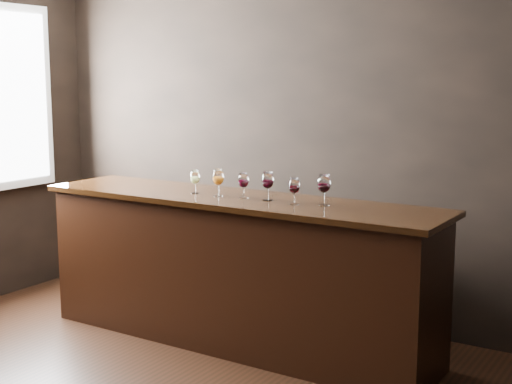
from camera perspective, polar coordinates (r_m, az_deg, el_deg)
The scene contains 10 objects.
room_shell at distance 4.08m, azimuth -13.49°, elevation 7.33°, with size 5.02×4.52×2.81m.
bar_counter at distance 5.19m, azimuth -1.64°, elevation -6.51°, with size 2.98×0.65×1.04m, color black.
bar_top at distance 5.07m, azimuth -1.67°, elevation -0.61°, with size 3.08×0.71×0.04m, color black.
back_bar_shelf at distance 6.02m, azimuth -2.77°, elevation -5.44°, with size 2.25×0.40×0.81m, color black.
glass_white at distance 5.22m, azimuth -4.90°, elevation 1.15°, with size 0.07×0.07×0.17m.
glass_amber at distance 5.08m, azimuth -3.05°, elevation 1.14°, with size 0.08×0.08×0.20m.
glass_red_a at distance 4.99m, azimuth -1.02°, elevation 0.91°, with size 0.08×0.08×0.18m.
glass_red_b at distance 4.91m, azimuth 0.94°, elevation 0.90°, with size 0.09×0.09×0.20m.
glass_red_c at distance 4.76m, azimuth 3.08°, elevation 0.46°, with size 0.08×0.08×0.18m.
glass_red_d at distance 4.73m, azimuth 5.46°, elevation 0.61°, with size 0.09×0.09×0.21m.
Camera 1 is at (2.68, -2.75, 1.93)m, focal length 50.00 mm.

